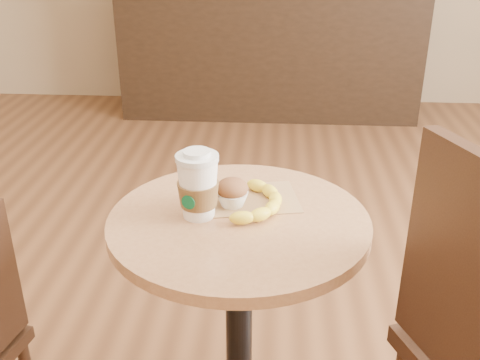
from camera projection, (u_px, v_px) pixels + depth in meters
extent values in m
cylinder|color=black|center=(239.00, 339.00, 1.51)|extent=(0.07, 0.07, 0.72)
cylinder|color=#AB774E|center=(239.00, 223.00, 1.35)|extent=(0.63, 0.63, 0.03)
cube|color=black|center=(270.00, 48.00, 4.26)|extent=(2.20, 0.60, 1.00)
cube|color=#A0794D|center=(250.00, 199.00, 1.43)|extent=(0.27, 0.22, 0.00)
cylinder|color=silver|center=(197.00, 158.00, 1.29)|extent=(0.10, 0.10, 0.01)
cylinder|color=silver|center=(197.00, 153.00, 1.29)|extent=(0.06, 0.06, 0.01)
cylinder|color=#08502B|center=(188.00, 202.00, 1.29)|extent=(0.03, 0.01, 0.03)
ellipsoid|color=brown|center=(232.00, 188.00, 1.38)|extent=(0.08, 0.08, 0.05)
ellipsoid|color=beige|center=(232.00, 182.00, 1.37)|extent=(0.03, 0.03, 0.02)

